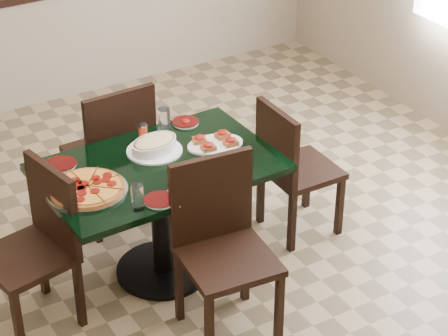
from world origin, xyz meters
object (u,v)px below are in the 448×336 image
chair_near (221,238)px  bread_basket (190,175)px  main_table (160,192)px  pepperoni_pizza (87,188)px  bruschetta_platter (215,142)px  chair_far (114,148)px  chair_left (38,239)px  lasagna_casserole (154,145)px  chair_right (291,164)px

chair_near → bread_basket: size_ratio=4.08×
chair_near → main_table: bearing=103.7°
pepperoni_pizza → bruschetta_platter: size_ratio=1.18×
chair_far → bread_basket: bearing=92.7°
chair_near → pepperoni_pizza: size_ratio=2.31×
chair_far → pepperoni_pizza: chair_far is taller
chair_near → chair_left: bearing=152.9°
pepperoni_pizza → lasagna_casserole: (0.49, 0.19, 0.03)m
bread_basket → pepperoni_pizza: bearing=165.8°
chair_near → bruschetta_platter: 0.68m
chair_far → chair_near: chair_near is taller
chair_far → chair_right: bearing=142.3°
chair_left → lasagna_casserole: (0.79, 0.17, 0.27)m
chair_near → lasagna_casserole: 0.73m
pepperoni_pizza → lasagna_casserole: bearing=21.0°
main_table → chair_far: (-0.01, 0.60, -0.01)m
chair_near → chair_far: bearing=100.0°
chair_near → chair_right: (0.81, 0.52, -0.06)m
pepperoni_pizza → bread_basket: bread_basket is taller
chair_near → pepperoni_pizza: (-0.52, 0.50, 0.21)m
chair_left → chair_right: bearing=78.5°
bruschetta_platter → lasagna_casserole: bearing=169.1°
lasagna_casserole → bruschetta_platter: size_ratio=0.89×
chair_near → pepperoni_pizza: chair_near is taller
chair_near → bread_basket: 0.38m
chair_near → pepperoni_pizza: 0.75m
chair_left → bruschetta_platter: (1.12, 0.05, 0.25)m
chair_right → chair_left: 1.62m
pepperoni_pizza → bread_basket: size_ratio=1.76×
chair_near → chair_right: size_ratio=1.10×
bread_basket → lasagna_casserole: bearing=99.3°
bruschetta_platter → chair_far: bearing=132.5°
pepperoni_pizza → lasagna_casserole: size_ratio=1.33×
bread_basket → chair_right: bearing=21.1°
main_table → chair_near: (0.08, -0.55, -0.01)m
main_table → chair_far: 0.60m
chair_far → bread_basket: (0.07, -0.84, 0.23)m
chair_far → main_table: bearing=88.5°
chair_far → chair_left: chair_far is taller
bruschetta_platter → chair_near: bearing=-109.4°
bread_basket → chair_left: bearing=171.4°
lasagna_casserole → bruschetta_platter: (0.33, -0.12, -0.02)m
main_table → chair_left: 0.74m
lasagna_casserole → bread_basket: 0.39m
pepperoni_pizza → bruschetta_platter: bearing=5.0°
chair_right → lasagna_casserole: size_ratio=2.78×
chair_near → lasagna_casserole: (-0.03, 0.69, 0.23)m
pepperoni_pizza → bruschetta_platter: 0.83m
bread_basket → bruschetta_platter: 0.41m
lasagna_casserole → bread_basket: (0.02, -0.38, -0.01)m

